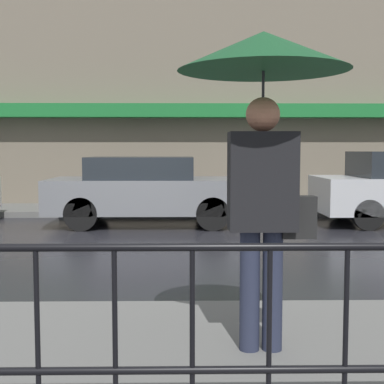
{
  "coord_description": "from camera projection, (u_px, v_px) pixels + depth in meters",
  "views": [
    {
      "loc": [
        0.99,
        -8.68,
        1.57
      ],
      "look_at": [
        1.09,
        -2.28,
        1.07
      ],
      "focal_mm": 50.0,
      "sensor_mm": 36.0,
      "label": 1
    }
  ],
  "objects": [
    {
      "name": "car_grey",
      "position": [
        148.0,
        190.0,
        11.2
      ],
      "size": [
        4.15,
        1.85,
        1.43
      ],
      "color": "slate",
      "rests_on": "ground_plane"
    },
    {
      "name": "pedestrian",
      "position": [
        264.0,
        95.0,
        3.71
      ],
      "size": [
        1.2,
        1.2,
        2.25
      ],
      "rotation": [
        0.0,
        0.0,
        3.14
      ],
      "color": "#23283D",
      "rests_on": "sidewalk_near"
    },
    {
      "name": "lane_marking",
      "position": [
        123.0,
        246.0,
        8.76
      ],
      "size": [
        25.2,
        0.12,
        0.01
      ],
      "color": "gold",
      "rests_on": "ground_plane"
    },
    {
      "name": "ground_plane",
      "position": [
        123.0,
        246.0,
        8.76
      ],
      "size": [
        80.0,
        80.0,
        0.0
      ],
      "primitive_type": "plane",
      "color": "black"
    },
    {
      "name": "sidewalk_far",
      "position": [
        144.0,
        210.0,
        13.45
      ],
      "size": [
        28.0,
        2.05,
        0.14
      ],
      "color": "#60605E",
      "rests_on": "ground_plane"
    },
    {
      "name": "sidewalk_near",
      "position": [
        38.0,
        372.0,
        3.62
      ],
      "size": [
        28.0,
        2.93,
        0.14
      ],
      "color": "#60605E",
      "rests_on": "ground_plane"
    },
    {
      "name": "building_storefront",
      "position": [
        146.0,
        86.0,
        14.34
      ],
      "size": [
        28.0,
        0.85,
        6.64
      ],
      "color": "#706656",
      "rests_on": "ground_plane"
    }
  ]
}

